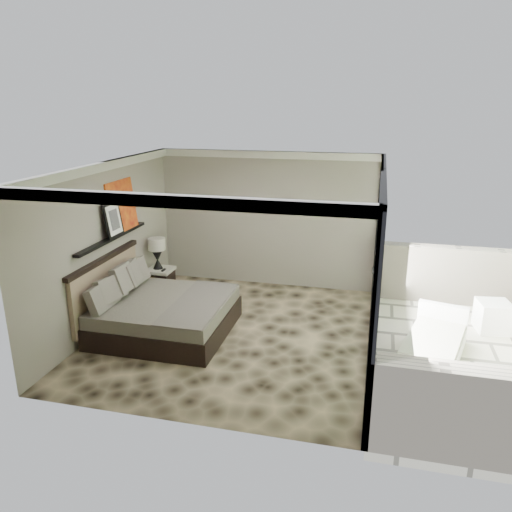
% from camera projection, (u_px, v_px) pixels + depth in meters
% --- Properties ---
extents(floor, '(5.00, 5.00, 0.00)m').
position_uv_depth(floor, '(234.00, 333.00, 8.41)').
color(floor, black).
rests_on(floor, ground).
extents(ceiling, '(4.50, 5.00, 0.02)m').
position_uv_depth(ceiling, '(232.00, 167.00, 7.58)').
color(ceiling, silver).
rests_on(ceiling, back_wall).
extents(back_wall, '(4.50, 0.02, 2.80)m').
position_uv_depth(back_wall, '(267.00, 220.00, 10.30)').
color(back_wall, gray).
rests_on(back_wall, floor).
extents(left_wall, '(0.02, 5.00, 2.80)m').
position_uv_depth(left_wall, '(107.00, 245.00, 8.51)').
color(left_wall, gray).
rests_on(left_wall, floor).
extents(glass_wall, '(0.08, 5.00, 2.80)m').
position_uv_depth(glass_wall, '(377.00, 265.00, 7.48)').
color(glass_wall, white).
rests_on(glass_wall, floor).
extents(terrace_slab, '(3.00, 5.00, 0.12)m').
position_uv_depth(terrace_slab, '(471.00, 363.00, 7.57)').
color(terrace_slab, '#BDB9A1').
rests_on(terrace_slab, ground).
extents(picture_ledge, '(0.12, 2.20, 0.05)m').
position_uv_depth(picture_ledge, '(113.00, 238.00, 8.55)').
color(picture_ledge, black).
rests_on(picture_ledge, left_wall).
extents(bed, '(2.16, 2.09, 1.19)m').
position_uv_depth(bed, '(160.00, 312.00, 8.40)').
color(bed, black).
rests_on(bed, floor).
extents(nightstand, '(0.53, 0.53, 0.49)m').
position_uv_depth(nightstand, '(161.00, 281.00, 10.12)').
color(nightstand, black).
rests_on(nightstand, floor).
extents(table_lamp, '(0.34, 0.34, 0.63)m').
position_uv_depth(table_lamp, '(157.00, 249.00, 9.93)').
color(table_lamp, black).
rests_on(table_lamp, nightstand).
extents(abstract_canvas, '(0.13, 0.90, 0.90)m').
position_uv_depth(abstract_canvas, '(122.00, 206.00, 8.81)').
color(abstract_canvas, red).
rests_on(abstract_canvas, picture_ledge).
extents(framed_print, '(0.11, 0.50, 0.60)m').
position_uv_depth(framed_print, '(113.00, 220.00, 8.45)').
color(framed_print, black).
rests_on(framed_print, picture_ledge).
extents(ottoman, '(0.58, 0.58, 0.51)m').
position_uv_depth(ottoman, '(493.00, 316.00, 8.45)').
color(ottoman, white).
rests_on(ottoman, terrace_slab).
extents(lounger, '(1.16, 1.72, 0.61)m').
position_uv_depth(lounger, '(434.00, 345.00, 7.60)').
color(lounger, white).
rests_on(lounger, terrace_slab).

